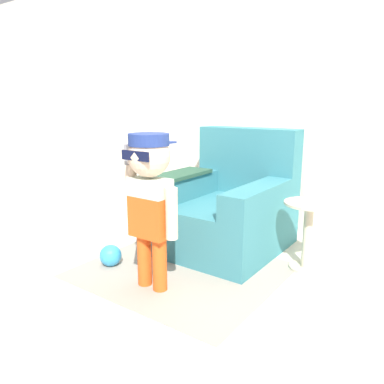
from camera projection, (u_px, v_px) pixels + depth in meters
ground_plane at (217, 253)px, 3.05m from camera, size 10.00×10.00×0.00m
wall_back at (265, 91)px, 3.38m from camera, size 10.00×0.05×2.60m
armchair at (227, 207)px, 3.14m from camera, size 0.93×1.03×0.98m
person_child at (150, 188)px, 2.32m from camera, size 0.41×0.31×1.01m
side_table at (308, 229)px, 2.69m from camera, size 0.36×0.36×0.51m
rug at (182, 270)px, 2.72m from camera, size 1.35×1.21×0.01m
toy_ball at (111, 255)px, 2.79m from camera, size 0.16×0.16×0.16m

